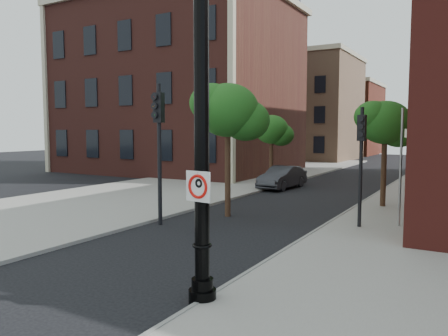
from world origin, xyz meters
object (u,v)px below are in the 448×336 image
Objects in this scene: no_parking_sign at (198,186)px; parked_car at (282,177)px; traffic_signal_right at (361,148)px; lamppost at (202,152)px; traffic_signal_left at (159,130)px.

no_parking_sign is 18.55m from parked_car.
traffic_signal_right is (6.73, -8.97, 2.27)m from parked_car.
lamppost reaches higher than traffic_signal_right.
parked_car is 0.79× the size of traffic_signal_left.
traffic_signal_right reaches higher than parked_car.
traffic_signal_left is at bearing -154.46° from traffic_signal_right.
lamppost is 1.55× the size of traffic_signal_right.
lamppost is at bearing -68.74° from parked_car.
parked_car is (-5.55, 17.61, -1.79)m from no_parking_sign.
lamppost is 1.28× the size of traffic_signal_left.
no_parking_sign reaches higher than parked_car.
no_parking_sign is 0.14× the size of traffic_signal_right.
parked_car is at bearing 128.92° from traffic_signal_right.
no_parking_sign is at bearing -54.59° from traffic_signal_left.
parked_car is 0.95× the size of traffic_signal_right.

